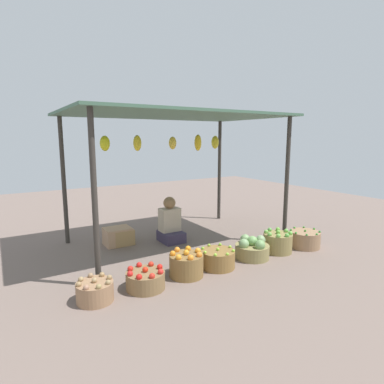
{
  "coord_description": "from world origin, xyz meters",
  "views": [
    {
      "loc": [
        -2.56,
        -4.67,
        1.78
      ],
      "look_at": [
        0.0,
        -0.51,
        0.95
      ],
      "focal_mm": 30.11,
      "sensor_mm": 36.0,
      "label": 1
    }
  ],
  "objects_px": {
    "vendor_person": "(170,224)",
    "basket_green_apples": "(278,242)",
    "basket_oranges": "(186,265)",
    "basket_limes": "(218,259)",
    "basket_red_tomatoes": "(146,280)",
    "basket_cabbages": "(252,249)",
    "wooden_crate_near_vendor": "(118,236)",
    "wooden_crate_stacked_rear": "(122,237)",
    "basket_potatoes": "(95,291)",
    "basket_green_chilies": "(305,239)"
  },
  "relations": [
    {
      "from": "basket_cabbages",
      "to": "wooden_crate_stacked_rear",
      "type": "relative_size",
      "value": 1.5
    },
    {
      "from": "basket_limes",
      "to": "vendor_person",
      "type": "bearing_deg",
      "value": 90.9
    },
    {
      "from": "basket_cabbages",
      "to": "wooden_crate_near_vendor",
      "type": "height_order",
      "value": "basket_cabbages"
    },
    {
      "from": "vendor_person",
      "to": "basket_green_apples",
      "type": "distance_m",
      "value": 1.81
    },
    {
      "from": "wooden_crate_near_vendor",
      "to": "wooden_crate_stacked_rear",
      "type": "height_order",
      "value": "wooden_crate_near_vendor"
    },
    {
      "from": "wooden_crate_near_vendor",
      "to": "basket_cabbages",
      "type": "bearing_deg",
      "value": -47.54
    },
    {
      "from": "basket_red_tomatoes",
      "to": "basket_limes",
      "type": "height_order",
      "value": "basket_limes"
    },
    {
      "from": "basket_cabbages",
      "to": "basket_potatoes",
      "type": "bearing_deg",
      "value": -178.36
    },
    {
      "from": "basket_green_apples",
      "to": "wooden_crate_stacked_rear",
      "type": "relative_size",
      "value": 1.32
    },
    {
      "from": "wooden_crate_near_vendor",
      "to": "basket_oranges",
      "type": "bearing_deg",
      "value": -78.27
    },
    {
      "from": "wooden_crate_stacked_rear",
      "to": "basket_limes",
      "type": "bearing_deg",
      "value": -64.41
    },
    {
      "from": "basket_green_apples",
      "to": "basket_green_chilies",
      "type": "height_order",
      "value": "basket_green_apples"
    },
    {
      "from": "vendor_person",
      "to": "wooden_crate_stacked_rear",
      "type": "distance_m",
      "value": 0.84
    },
    {
      "from": "basket_red_tomatoes",
      "to": "basket_green_apples",
      "type": "bearing_deg",
      "value": 1.72
    },
    {
      "from": "basket_cabbages",
      "to": "wooden_crate_near_vendor",
      "type": "relative_size",
      "value": 1.17
    },
    {
      "from": "basket_oranges",
      "to": "wooden_crate_near_vendor",
      "type": "distance_m",
      "value": 1.71
    },
    {
      "from": "basket_green_apples",
      "to": "wooden_crate_near_vendor",
      "type": "bearing_deg",
      "value": 140.72
    },
    {
      "from": "basket_oranges",
      "to": "basket_limes",
      "type": "height_order",
      "value": "basket_oranges"
    },
    {
      "from": "basket_potatoes",
      "to": "basket_limes",
      "type": "relative_size",
      "value": 0.84
    },
    {
      "from": "basket_oranges",
      "to": "wooden_crate_near_vendor",
      "type": "height_order",
      "value": "basket_oranges"
    },
    {
      "from": "basket_potatoes",
      "to": "basket_green_chilies",
      "type": "xyz_separation_m",
      "value": [
        3.42,
        -0.01,
        0.02
      ]
    },
    {
      "from": "basket_red_tomatoes",
      "to": "wooden_crate_stacked_rear",
      "type": "bearing_deg",
      "value": 79.42
    },
    {
      "from": "vendor_person",
      "to": "wooden_crate_near_vendor",
      "type": "height_order",
      "value": "vendor_person"
    },
    {
      "from": "basket_potatoes",
      "to": "basket_green_chilies",
      "type": "height_order",
      "value": "basket_green_chilies"
    },
    {
      "from": "basket_oranges",
      "to": "basket_green_apples",
      "type": "xyz_separation_m",
      "value": [
        1.68,
        0.02,
        0.0
      ]
    },
    {
      "from": "basket_red_tomatoes",
      "to": "wooden_crate_stacked_rear",
      "type": "height_order",
      "value": "basket_red_tomatoes"
    },
    {
      "from": "basket_red_tomatoes",
      "to": "vendor_person",
      "type": "bearing_deg",
      "value": 52.67
    },
    {
      "from": "basket_potatoes",
      "to": "wooden_crate_stacked_rear",
      "type": "xyz_separation_m",
      "value": [
        0.91,
        1.7,
        0.01
      ]
    },
    {
      "from": "basket_green_apples",
      "to": "wooden_crate_stacked_rear",
      "type": "height_order",
      "value": "basket_green_apples"
    },
    {
      "from": "basket_limes",
      "to": "basket_green_apples",
      "type": "distance_m",
      "value": 1.17
    },
    {
      "from": "basket_cabbages",
      "to": "basket_green_apples",
      "type": "bearing_deg",
      "value": -1.33
    },
    {
      "from": "basket_green_chilies",
      "to": "basket_potatoes",
      "type": "bearing_deg",
      "value": 179.77
    },
    {
      "from": "basket_limes",
      "to": "basket_green_apples",
      "type": "height_order",
      "value": "basket_green_apples"
    },
    {
      "from": "basket_limes",
      "to": "basket_red_tomatoes",
      "type": "bearing_deg",
      "value": -176.65
    },
    {
      "from": "basket_oranges",
      "to": "basket_limes",
      "type": "distance_m",
      "value": 0.51
    },
    {
      "from": "basket_potatoes",
      "to": "wooden_crate_stacked_rear",
      "type": "bearing_deg",
      "value": 61.73
    },
    {
      "from": "basket_limes",
      "to": "basket_green_apples",
      "type": "relative_size",
      "value": 1.07
    },
    {
      "from": "basket_green_chilies",
      "to": "wooden_crate_stacked_rear",
      "type": "height_order",
      "value": "basket_green_chilies"
    },
    {
      "from": "vendor_person",
      "to": "basket_green_apples",
      "type": "xyz_separation_m",
      "value": [
        1.19,
        -1.36,
        -0.14
      ]
    },
    {
      "from": "basket_limes",
      "to": "wooden_crate_stacked_rear",
      "type": "distance_m",
      "value": 1.82
    },
    {
      "from": "basket_green_chilies",
      "to": "basket_green_apples",
      "type": "bearing_deg",
      "value": 172.91
    },
    {
      "from": "basket_potatoes",
      "to": "basket_cabbages",
      "type": "bearing_deg",
      "value": 1.64
    },
    {
      "from": "basket_oranges",
      "to": "basket_cabbages",
      "type": "bearing_deg",
      "value": 1.4
    },
    {
      "from": "basket_green_chilies",
      "to": "wooden_crate_near_vendor",
      "type": "relative_size",
      "value": 1.13
    },
    {
      "from": "basket_green_apples",
      "to": "wooden_crate_stacked_rear",
      "type": "bearing_deg",
      "value": 139.95
    },
    {
      "from": "basket_green_chilies",
      "to": "wooden_crate_near_vendor",
      "type": "bearing_deg",
      "value": 146.21
    },
    {
      "from": "basket_cabbages",
      "to": "basket_oranges",
      "type": "bearing_deg",
      "value": -178.6
    },
    {
      "from": "vendor_person",
      "to": "basket_limes",
      "type": "xyz_separation_m",
      "value": [
        0.02,
        -1.36,
        -0.17
      ]
    },
    {
      "from": "basket_green_chilies",
      "to": "wooden_crate_near_vendor",
      "type": "height_order",
      "value": "basket_green_chilies"
    },
    {
      "from": "basket_red_tomatoes",
      "to": "basket_limes",
      "type": "distance_m",
      "value": 1.11
    }
  ]
}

